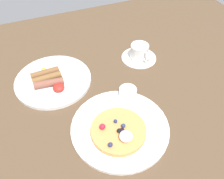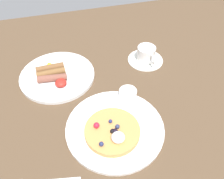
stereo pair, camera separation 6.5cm
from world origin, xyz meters
TOP-DOWN VIEW (x-y plane):
  - ground_plane at (0.00, 0.00)cm, footprint 179.62×131.22cm
  - pancake_plate at (4.05, -12.50)cm, footprint 29.93×29.93cm
  - pancake_with_berries at (2.70, -14.58)cm, footprint 16.48×16.48cm
  - syrup_ramekin at (11.67, -1.57)cm, footprint 5.98×5.98cm
  - breakfast_plate at (-10.33, 15.79)cm, footprint 27.67×27.67cm
  - fried_breakfast at (-11.98, 15.56)cm, footprint 10.69×16.41cm
  - coffee_saucer at (25.10, 16.45)cm, footprint 14.10×14.10cm
  - coffee_cup at (25.12, 16.27)cm, footprint 7.16×10.11cm

SIDE VIEW (x-z plane):
  - ground_plane at x=0.00cm, z-range -3.00..0.00cm
  - coffee_saucer at x=25.10cm, z-range 0.00..0.71cm
  - pancake_plate at x=4.05cm, z-range 0.00..1.17cm
  - breakfast_plate at x=-10.33cm, z-range 0.00..1.35cm
  - pancake_with_berries at x=2.70cm, z-range 0.20..4.15cm
  - fried_breakfast at x=-11.98cm, z-range 1.12..3.88cm
  - syrup_ramekin at x=11.67cm, z-range 1.21..3.92cm
  - coffee_cup at x=25.12cm, z-range 0.81..6.39cm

